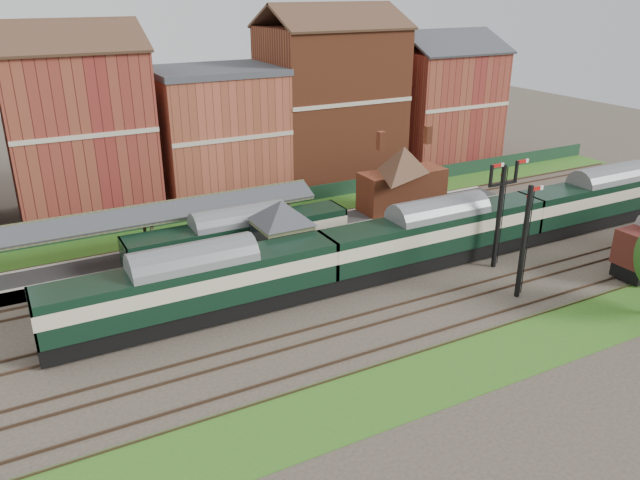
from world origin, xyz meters
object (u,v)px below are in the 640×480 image
signal_box (282,238)px  dmu_train (437,233)px  semaphore_bracket (500,209)px  platform_railcar (240,239)px

signal_box → dmu_train: signal_box is taller
signal_box → semaphore_bracket: bearing=-20.9°
signal_box → semaphore_bracket: size_ratio=0.73×
semaphore_bracket → dmu_train: bearing=145.9°
semaphore_bracket → dmu_train: 4.93m
signal_box → semaphore_bracket: (15.04, -5.75, 1.44)m
signal_box → semaphore_bracket: semaphore_bracket is taller
dmu_train → platform_railcar: 14.86m
semaphore_bracket → dmu_train: semaphore_bracket is taller
dmu_train → platform_railcar: size_ratio=3.31×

